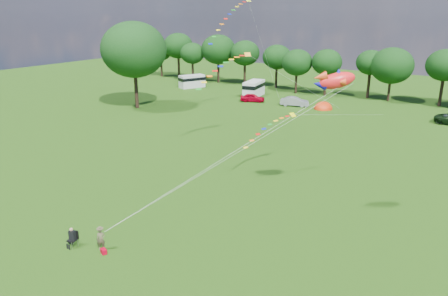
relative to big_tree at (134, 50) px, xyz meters
The scene contains 16 objects.
ground_plane 42.02m from the big_tree, 43.03° to the right, with size 180.00×180.00×0.00m, color black.
tree_line 44.52m from the big_tree, 37.40° to the left, with size 102.98×10.98×10.27m.
big_tree is the anchor object (origin of this frame).
car_a 20.88m from the big_tree, 47.76° to the left, with size 1.63×4.15×1.38m, color #A70017.
car_b 26.49m from the big_tree, 36.50° to the left, with size 1.57×4.19×1.48m, color gray.
campervan_a 21.22m from the big_tree, 101.75° to the left, with size 3.97×5.46×2.46m.
campervan_b 22.59m from the big_tree, 60.05° to the left, with size 3.30×5.88×2.72m.
tent_orange 30.70m from the big_tree, 32.09° to the left, with size 2.90×3.18×2.27m.
tent_greyblue 46.45m from the big_tree, 22.42° to the left, with size 3.01×3.30×2.24m.
kite_flyer 43.81m from the big_tree, 48.49° to the right, with size 0.55×0.36×1.50m, color brown.
camp_chair 43.20m from the big_tree, 51.06° to the right, with size 0.68×0.69×1.39m.
kite_bag 44.45m from the big_tree, 48.23° to the right, with size 0.45×0.30×0.32m, color #A80017.
fish_kite 42.93m from the big_tree, 26.05° to the right, with size 3.03×2.68×1.72m.
streamer_kite_a 17.47m from the big_tree, ahead, with size 3.28×5.64×5.77m.
streamer_kite_b 24.91m from the big_tree, 21.60° to the right, with size 4.35×4.76×3.83m.
streamer_kite_c 34.40m from the big_tree, 23.50° to the right, with size 2.99×4.90×2.77m.
Camera 1 is at (19.24, -20.70, 15.14)m, focal length 35.00 mm.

